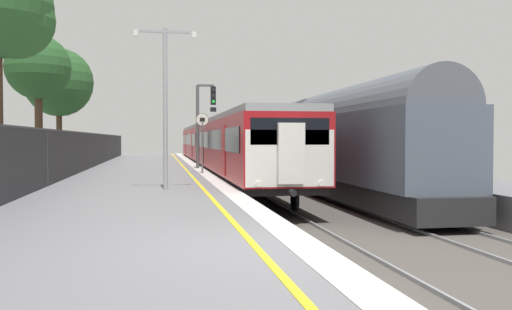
# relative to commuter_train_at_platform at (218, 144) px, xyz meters

# --- Properties ---
(ground) EXTENTS (17.40, 110.00, 1.21)m
(ground) POSITION_rel_commuter_train_at_platform_xyz_m (0.54, -28.75, -1.88)
(ground) COLOR slate
(commuter_train_at_platform) EXTENTS (2.83, 41.81, 3.81)m
(commuter_train_at_platform) POSITION_rel_commuter_train_at_platform_xyz_m (0.00, 0.00, 0.00)
(commuter_train_at_platform) COLOR maroon
(commuter_train_at_platform) RESTS_ON ground
(freight_train_adjacent_track) EXTENTS (2.60, 42.38, 4.67)m
(freight_train_adjacent_track) POSITION_rel_commuter_train_at_platform_xyz_m (4.00, -1.87, 0.29)
(freight_train_adjacent_track) COLOR #232326
(freight_train_adjacent_track) RESTS_ON ground
(signal_gantry) EXTENTS (1.10, 0.24, 4.57)m
(signal_gantry) POSITION_rel_commuter_train_at_platform_xyz_m (-1.46, -6.19, 1.60)
(signal_gantry) COLOR #47474C
(signal_gantry) RESTS_ON ground
(speed_limit_sign) EXTENTS (0.59, 0.08, 2.79)m
(speed_limit_sign) POSITION_rel_commuter_train_at_platform_xyz_m (-1.85, -10.78, 0.51)
(speed_limit_sign) COLOR #59595B
(speed_limit_sign) RESTS_ON ground
(platform_lamp_mid) EXTENTS (2.00, 0.20, 5.06)m
(platform_lamp_mid) POSITION_rel_commuter_train_at_platform_xyz_m (-3.63, -18.97, 1.76)
(platform_lamp_mid) COLOR #93999E
(platform_lamp_mid) RESTS_ON ground
(background_tree_left) EXTENTS (3.34, 3.34, 6.99)m
(background_tree_left) POSITION_rel_commuter_train_at_platform_xyz_m (-10.07, -6.16, 3.93)
(background_tree_left) COLOR #473323
(background_tree_left) RESTS_ON ground
(background_tree_centre) EXTENTS (4.18, 4.14, 8.83)m
(background_tree_centre) POSITION_rel_commuter_train_at_platform_xyz_m (-9.73, -13.83, 5.32)
(background_tree_centre) COLOR #473323
(background_tree_centre) RESTS_ON ground
(background_tree_right) EXTENTS (4.26, 4.26, 7.28)m
(background_tree_right) POSITION_rel_commuter_train_at_platform_xyz_m (-9.93, 0.09, 3.75)
(background_tree_right) COLOR #473323
(background_tree_right) RESTS_ON ground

